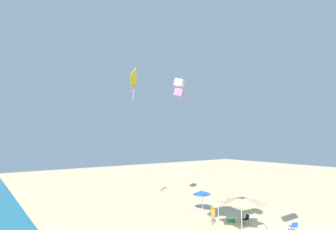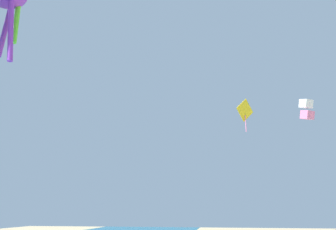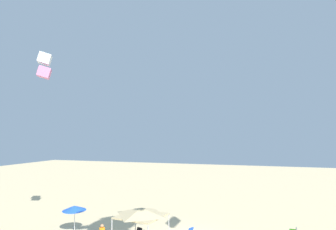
{
  "view_description": "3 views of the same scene",
  "coord_description": "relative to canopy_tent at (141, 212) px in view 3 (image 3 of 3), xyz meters",
  "views": [
    {
      "loc": [
        -12.3,
        22.16,
        7.67
      ],
      "look_at": [
        -1.43,
        14.13,
        8.94
      ],
      "focal_mm": 28.22,
      "sensor_mm": 36.0,
      "label": 1
    },
    {
      "loc": [
        -22.69,
        11.27,
        4.2
      ],
      "look_at": [
        -1.43,
        14.75,
        10.18
      ],
      "focal_mm": 36.14,
      "sensor_mm": 36.0,
      "label": 2
    },
    {
      "loc": [
        -5.95,
        23.57,
        7.92
      ],
      "look_at": [
        -1.43,
        9.44,
        8.94
      ],
      "focal_mm": 32.32,
      "sensor_mm": 36.0,
      "label": 3
    }
  ],
  "objects": [
    {
      "name": "kite_box_white",
      "position": [
        9.12,
        -0.44,
        11.38
      ],
      "size": [
        1.49,
        1.44,
        2.24
      ],
      "rotation": [
        0.0,
        0.0,
        5.31
      ],
      "color": "white"
    },
    {
      "name": "canopy_tent",
      "position": [
        0.0,
        0.0,
        0.0
      ],
      "size": [
        3.46,
        3.46,
        2.78
      ],
      "rotation": [
        0.0,
        0.0,
        -0.17
      ],
      "color": "#B7B7BC",
      "rests_on": "ground"
    },
    {
      "name": "beach_umbrella",
      "position": [
        6.65,
        -1.56,
        -0.53
      ],
      "size": [
        1.94,
        1.95,
        2.18
      ],
      "color": "silver",
      "rests_on": "ground"
    }
  ]
}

